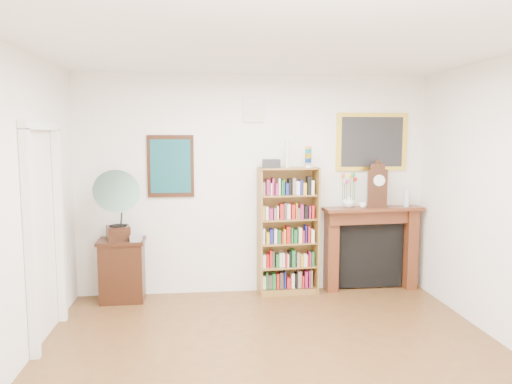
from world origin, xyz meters
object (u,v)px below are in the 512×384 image
at_px(cd_stack, 136,238).
at_px(bottle_left, 407,197).
at_px(bottle_right, 406,199).
at_px(fireplace, 371,241).
at_px(mantel_clock, 377,186).
at_px(bookshelf, 288,224).
at_px(teacup, 363,205).
at_px(side_cabinet, 122,270).
at_px(flower_vase, 349,201).
at_px(gramophone, 115,201).

xyz_separation_m(cd_stack, bottle_left, (3.45, 0.20, 0.42)).
xyz_separation_m(bottle_left, bottle_right, (-0.01, -0.00, -0.02)).
height_order(fireplace, mantel_clock, mantel_clock).
distance_m(bookshelf, teacup, 0.99).
relative_size(cd_stack, teacup, 1.34).
distance_m(side_cabinet, bottle_right, 3.73).
bearing_deg(cd_stack, teacup, 3.12).
bearing_deg(mantel_clock, bottle_right, 18.29).
xyz_separation_m(bookshelf, fireplace, (1.12, 0.06, -0.26)).
bearing_deg(side_cabinet, bottle_right, 0.36).
bearing_deg(bookshelf, cd_stack, -179.64).
height_order(side_cabinet, flower_vase, flower_vase).
height_order(side_cabinet, gramophone, gramophone).
distance_m(fireplace, bottle_right, 0.72).
bearing_deg(mantel_clock, fireplace, 137.51).
bearing_deg(bottle_left, fireplace, 174.05).
bearing_deg(bottle_right, teacup, -175.66).
bearing_deg(teacup, gramophone, -177.18).
relative_size(mantel_clock, teacup, 6.32).
bearing_deg(cd_stack, bottle_left, 3.34).
bearing_deg(mantel_clock, cd_stack, -161.26).
bearing_deg(mantel_clock, side_cabinet, -163.62).
xyz_separation_m(bookshelf, bottle_left, (1.57, 0.01, 0.32)).
distance_m(gramophone, flower_vase, 2.92).
distance_m(mantel_clock, teacup, 0.31).
relative_size(side_cabinet, mantel_clock, 1.35).
xyz_separation_m(cd_stack, mantel_clock, (3.04, 0.18, 0.57)).
distance_m(mantel_clock, bottle_left, 0.44).
relative_size(cd_stack, bottle_right, 0.60).
relative_size(bookshelf, bottle_right, 9.39).
relative_size(gramophone, teacup, 9.71).
xyz_separation_m(side_cabinet, fireplace, (3.19, 0.13, 0.27)).
distance_m(gramophone, bottle_left, 3.69).
height_order(bookshelf, bottle_left, bookshelf).
relative_size(fireplace, bottle_left, 5.55).
relative_size(mantel_clock, bottle_right, 2.84).
height_order(fireplace, bottle_left, bottle_left).
bearing_deg(teacup, side_cabinet, -179.36).
height_order(teacup, bottle_left, bottle_left).
bearing_deg(side_cabinet, cd_stack, -33.14).
distance_m(gramophone, mantel_clock, 3.28).
relative_size(bookshelf, side_cabinet, 2.45).
distance_m(side_cabinet, flower_vase, 2.99).
xyz_separation_m(flower_vase, bottle_right, (0.77, -0.02, 0.02)).
bearing_deg(bottle_left, gramophone, -176.93).
bearing_deg(bottle_left, side_cabinet, -178.74).
xyz_separation_m(side_cabinet, gramophone, (-0.04, -0.12, 0.88)).
bearing_deg(side_cabinet, gramophone, -108.50).
relative_size(fireplace, cd_stack, 11.10).
bearing_deg(flower_vase, fireplace, 5.37).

